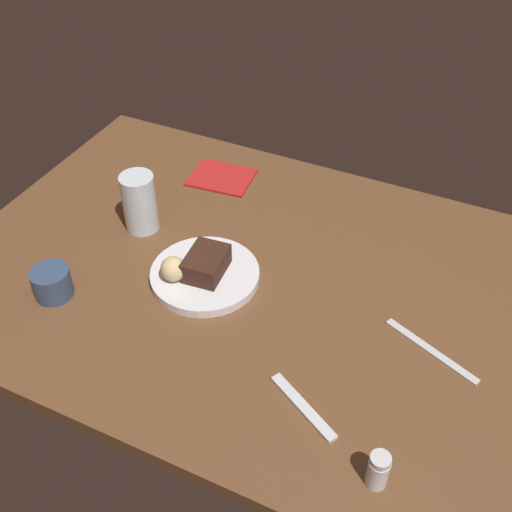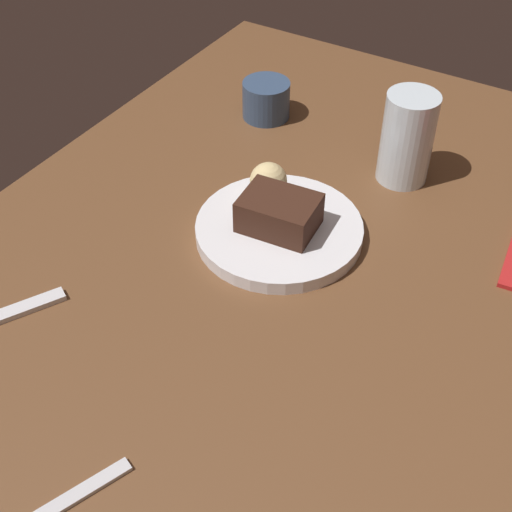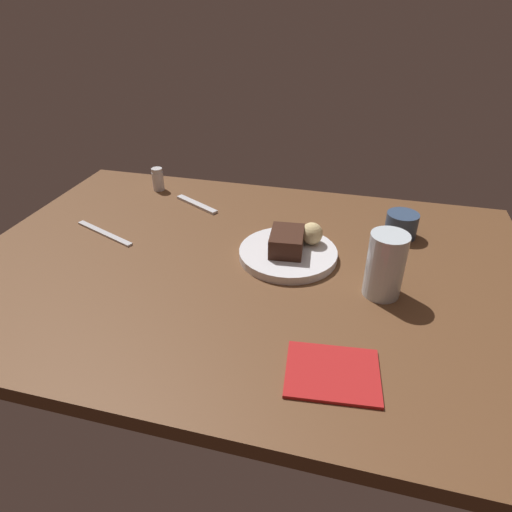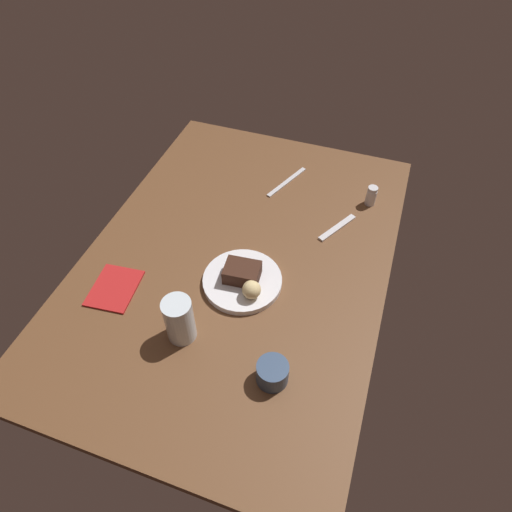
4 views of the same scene
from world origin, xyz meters
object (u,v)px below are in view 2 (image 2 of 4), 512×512
at_px(bread_roll, 268,181).
at_px(coffee_cup, 266,100).
at_px(dessert_spoon, 0,317).
at_px(chocolate_cake_slice, 279,213).
at_px(water_glass, 407,138).
at_px(dessert_plate, 279,230).

xyz_separation_m(bread_roll, coffee_cup, (-0.20, -0.12, -0.01)).
bearing_deg(dessert_spoon, bread_roll, 3.88).
xyz_separation_m(chocolate_cake_slice, water_glass, (-0.20, 0.08, 0.02)).
height_order(chocolate_cake_slice, dessert_spoon, chocolate_cake_slice).
bearing_deg(bread_roll, water_glass, 140.81).
relative_size(chocolate_cake_slice, bread_roll, 1.90).
xyz_separation_m(bread_roll, dessert_spoon, (0.33, -0.16, -0.04)).
height_order(dessert_plate, coffee_cup, coffee_cup).
bearing_deg(chocolate_cake_slice, dessert_spoon, -34.98).
bearing_deg(dessert_spoon, dessert_plate, -5.41).
height_order(dessert_plate, chocolate_cake_slice, chocolate_cake_slice).
bearing_deg(coffee_cup, bread_roll, 31.33).
relative_size(dessert_plate, coffee_cup, 2.89).
relative_size(dessert_plate, chocolate_cake_slice, 2.29).
bearing_deg(dessert_plate, chocolate_cake_slice, 17.87).
xyz_separation_m(bread_roll, water_glass, (-0.15, 0.13, 0.02)).
bearing_deg(dessert_plate, bread_roll, -136.21).
xyz_separation_m(dessert_plate, dessert_spoon, (0.29, -0.20, -0.01)).
bearing_deg(chocolate_cake_slice, water_glass, 157.61).
xyz_separation_m(water_glass, coffee_cup, (-0.04, -0.24, -0.04)).
relative_size(water_glass, dessert_spoon, 0.86).
xyz_separation_m(coffee_cup, dessert_spoon, (0.53, -0.04, -0.03)).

